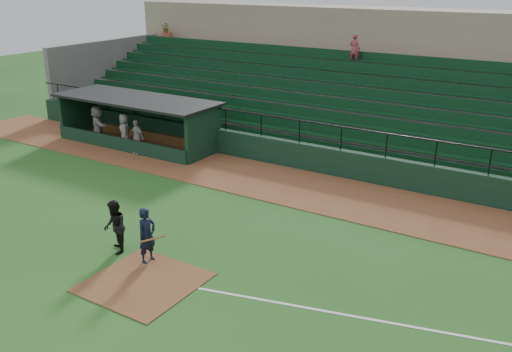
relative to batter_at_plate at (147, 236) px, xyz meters
The scene contains 11 objects.
ground 1.15m from the batter_at_plate, ahead, with size 90.00×90.00×0.00m, color #22561C.
warning_track 8.07m from the batter_at_plate, 84.75° to the left, with size 40.00×4.00×0.03m, color brown.
home_plate_dirt 1.52m from the batter_at_plate, 54.08° to the right, with size 3.00×3.00×0.03m, color brown.
foul_line 8.86m from the batter_at_plate, ahead, with size 18.00×0.09×0.01m, color white.
stadium_structure 16.52m from the batter_at_plate, 87.45° to the left, with size 38.00×13.08×6.40m.
dugout 13.14m from the batter_at_plate, 133.36° to the left, with size 8.90×3.20×2.42m.
batter_at_plate is the anchor object (origin of this frame).
umpire 1.29m from the batter_at_plate, behind, with size 0.84×0.65×1.73m, color black.
dugout_player_a 11.04m from the batter_at_plate, 135.09° to the left, with size 0.99×0.41×1.69m, color #9C9892.
dugout_player_b 12.24m from the batter_at_plate, 137.72° to the left, with size 0.85×0.55×1.74m, color gray.
dugout_player_c 13.59m from the batter_at_plate, 143.12° to the left, with size 1.80×0.57×1.94m, color #A7A19C.
Camera 1 is at (10.18, -11.14, 8.32)m, focal length 39.41 mm.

